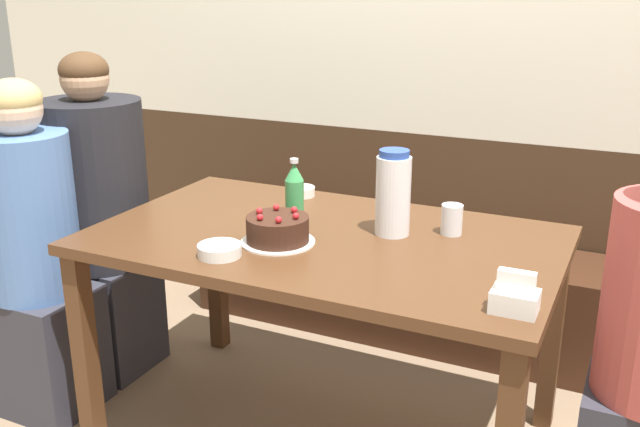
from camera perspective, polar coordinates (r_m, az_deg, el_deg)
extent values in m
cube|color=#3D2819|center=(3.24, 8.24, -1.01)|extent=(4.80, 0.04, 0.85)
cube|color=#381E11|center=(3.12, 6.85, -5.84)|extent=(1.89, 0.38, 0.43)
cube|color=#4C2D19|center=(2.22, 0.36, -2.16)|extent=(1.43, 0.86, 0.03)
cube|color=#4C2D19|center=(2.43, -18.29, -10.54)|extent=(0.06, 0.06, 0.69)
cube|color=#4C2D19|center=(2.97, -8.24, -4.47)|extent=(0.06, 0.06, 0.69)
cube|color=#4C2D19|center=(2.54, 18.08, -9.26)|extent=(0.06, 0.06, 0.69)
cylinder|color=white|center=(2.15, -3.39, -2.28)|extent=(0.22, 0.22, 0.01)
cylinder|color=#381E14|center=(2.13, -3.41, -1.23)|extent=(0.19, 0.19, 0.08)
sphere|color=red|center=(2.15, -4.88, 0.21)|extent=(0.02, 0.02, 0.02)
sphere|color=red|center=(2.09, -4.82, -0.30)|extent=(0.02, 0.02, 0.02)
sphere|color=red|center=(2.06, -3.33, -0.51)|extent=(0.02, 0.02, 0.02)
sphere|color=red|center=(2.09, -1.95, -0.20)|extent=(0.02, 0.02, 0.02)
sphere|color=red|center=(2.15, -2.08, 0.30)|extent=(0.02, 0.02, 0.02)
sphere|color=red|center=(2.18, -3.52, 0.50)|extent=(0.02, 0.02, 0.02)
cylinder|color=white|center=(2.20, 5.86, 1.40)|extent=(0.11, 0.11, 0.25)
cylinder|color=#28479E|center=(2.16, 5.98, 4.80)|extent=(0.09, 0.09, 0.02)
cylinder|color=#388E4C|center=(2.29, -2.04, 0.88)|extent=(0.06, 0.06, 0.15)
cone|color=#388E4C|center=(2.26, -2.07, 3.36)|extent=(0.06, 0.06, 0.06)
cylinder|color=silver|center=(2.25, -2.08, 4.24)|extent=(0.03, 0.03, 0.01)
cube|color=white|center=(1.76, 15.30, -6.80)|extent=(0.11, 0.08, 0.05)
cube|color=white|center=(1.74, 15.45, -5.23)|extent=(0.09, 0.03, 0.05)
cylinder|color=white|center=(2.61, -1.54, 1.78)|extent=(0.10, 0.10, 0.03)
cylinder|color=white|center=(2.06, -8.04, -2.93)|extent=(0.13, 0.13, 0.03)
cylinder|color=silver|center=(2.24, 10.50, -0.47)|extent=(0.07, 0.07, 0.09)
cube|color=#33333D|center=(2.97, -16.58, -7.58)|extent=(0.34, 0.30, 0.45)
cylinder|color=black|center=(2.79, -17.55, 2.37)|extent=(0.38, 0.38, 0.62)
sphere|color=tan|center=(2.71, -18.32, 10.22)|extent=(0.17, 0.17, 0.17)
ellipsoid|color=#4C331E|center=(2.71, -18.39, 10.85)|extent=(0.18, 0.18, 0.13)
cube|color=#33333D|center=(2.76, -21.06, -10.05)|extent=(0.34, 0.30, 0.45)
cylinder|color=#4C70AD|center=(2.58, -22.31, -0.11)|extent=(0.31, 0.31, 0.55)
sphere|color=beige|center=(2.50, -23.28, 7.71)|extent=(0.18, 0.18, 0.18)
ellipsoid|color=tan|center=(2.49, -23.37, 8.41)|extent=(0.18, 0.18, 0.13)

